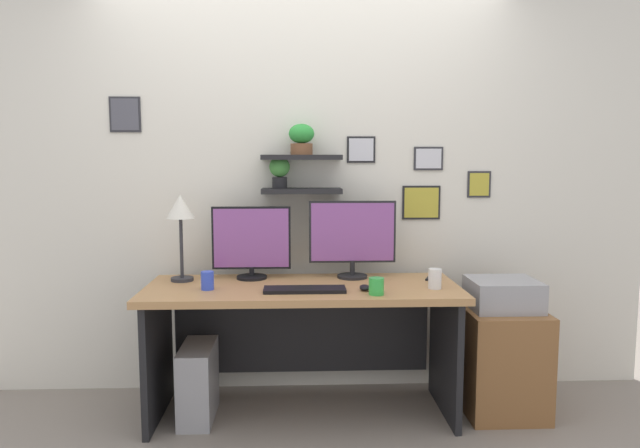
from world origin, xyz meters
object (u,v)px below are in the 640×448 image
at_px(monitor_right, 352,236).
at_px(cell_phone, 433,278).
at_px(pen_cup, 207,281).
at_px(keyboard, 305,290).
at_px(computer_mouse, 365,288).
at_px(printer, 503,294).
at_px(computer_tower_left, 198,382).
at_px(desk, 303,319).
at_px(coffee_mug, 376,286).
at_px(desk_lamp, 180,214).
at_px(water_cup, 435,279).
at_px(drawer_cabinet, 501,360).
at_px(monitor_left, 251,242).

height_order(monitor_right, cell_phone, monitor_right).
bearing_deg(pen_cup, keyboard, -7.03).
distance_m(computer_mouse, cell_phone, 0.53).
distance_m(cell_phone, printer, 0.40).
bearing_deg(computer_tower_left, computer_mouse, -6.02).
distance_m(keyboard, computer_tower_left, 0.82).
distance_m(desk, coffee_mug, 0.54).
relative_size(cell_phone, pen_cup, 1.40).
xyz_separation_m(monitor_right, cell_phone, (0.48, -0.06, -0.24)).
height_order(keyboard, coffee_mug, coffee_mug).
relative_size(keyboard, computer_tower_left, 1.05).
xyz_separation_m(desk_lamp, pen_cup, (0.18, -0.24, -0.34)).
bearing_deg(coffee_mug, computer_mouse, 115.43).
xyz_separation_m(pen_cup, computer_tower_left, (-0.07, 0.04, -0.59)).
bearing_deg(cell_phone, coffee_mug, -113.13).
xyz_separation_m(cell_phone, printer, (0.37, -0.15, -0.07)).
relative_size(water_cup, computer_tower_left, 0.26).
bearing_deg(computer_mouse, printer, 9.40).
distance_m(keyboard, pen_cup, 0.53).
bearing_deg(coffee_mug, monitor_right, 100.59).
xyz_separation_m(coffee_mug, pen_cup, (-0.90, 0.16, 0.01)).
relative_size(computer_mouse, coffee_mug, 1.00).
xyz_separation_m(monitor_right, drawer_cabinet, (0.85, -0.21, -0.70)).
bearing_deg(monitor_right, pen_cup, -160.37).
bearing_deg(keyboard, drawer_cabinet, 7.31).
bearing_deg(computer_tower_left, coffee_mug, -11.64).
distance_m(computer_mouse, drawer_cabinet, 0.94).
relative_size(monitor_right, water_cup, 4.70).
bearing_deg(monitor_left, drawer_cabinet, -8.31).
relative_size(keyboard, coffee_mug, 4.89).
xyz_separation_m(desk, computer_tower_left, (-0.59, -0.09, -0.33)).
bearing_deg(coffee_mug, printer, 17.29).
bearing_deg(keyboard, printer, 7.31).
height_order(water_cup, drawer_cabinet, water_cup).
distance_m(cell_phone, computer_tower_left, 1.48).
height_order(keyboard, water_cup, water_cup).
distance_m(desk, computer_mouse, 0.44).
distance_m(keyboard, desk_lamp, 0.86).
height_order(monitor_left, keyboard, monitor_left).
relative_size(monitor_right, printer, 1.36).
bearing_deg(printer, pen_cup, -177.22).
bearing_deg(keyboard, desk, 92.88).
bearing_deg(coffee_mug, water_cup, 21.02).
distance_m(monitor_left, computer_mouse, 0.75).
xyz_separation_m(monitor_right, desk_lamp, (-1.00, -0.06, 0.14)).
relative_size(coffee_mug, computer_tower_left, 0.21).
bearing_deg(computer_tower_left, desk, 8.41).
distance_m(desk_lamp, coffee_mug, 1.20).
height_order(desk, keyboard, keyboard).
bearing_deg(printer, keyboard, -172.69).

